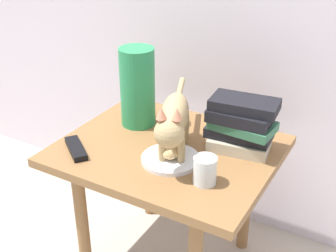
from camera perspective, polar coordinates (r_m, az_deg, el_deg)
name	(u,v)px	position (r m, az deg, el deg)	size (l,w,h in m)	color
side_table	(168,165)	(1.54, 0.00, -5.06)	(0.71, 0.58, 0.51)	olive
plate	(171,159)	(1.42, 0.33, -4.25)	(0.19, 0.19, 0.01)	white
bread_roll	(171,150)	(1.40, 0.35, -3.16)	(0.08, 0.06, 0.05)	#E0BC7A
cat	(174,119)	(1.39, 0.72, 0.90)	(0.22, 0.45, 0.23)	tan
book_stack	(241,125)	(1.47, 9.34, 0.13)	(0.23, 0.15, 0.18)	#BCB299
green_vase	(137,87)	(1.60, -3.93, 4.99)	(0.13, 0.13, 0.29)	#288C51
candle_jar	(205,172)	(1.31, 4.76, -5.85)	(0.07, 0.07, 0.08)	silver
tv_remote	(76,148)	(1.50, -11.72, -2.83)	(0.15, 0.04, 0.02)	black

